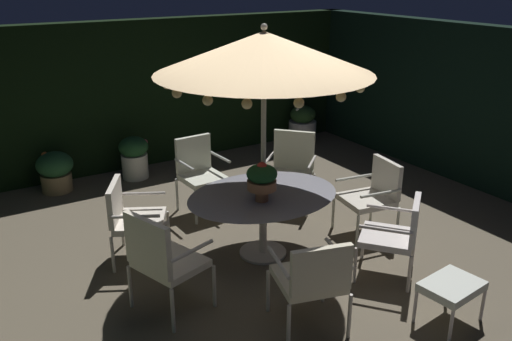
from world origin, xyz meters
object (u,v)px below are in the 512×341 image
at_px(centerpiece_planter, 262,178).
at_px(patio_chair_northeast, 131,214).
at_px(patio_dining_table, 263,203).
at_px(patio_chair_south, 397,232).
at_px(patio_chair_north, 199,169).
at_px(patio_chair_east, 162,256).
at_px(patio_chair_southwest, 374,192).
at_px(patio_chair_southeast, 313,277).
at_px(potted_plant_right_far, 55,170).
at_px(ottoman_footrest, 452,288).
at_px(potted_plant_left_far, 134,156).
at_px(potted_plant_back_right, 303,124).
at_px(patio_chair_west, 292,165).
at_px(patio_umbrella, 264,53).

xyz_separation_m(centerpiece_planter, patio_chair_northeast, (-1.19, 0.84, -0.47)).
relative_size(patio_dining_table, patio_chair_south, 1.94).
distance_m(patio_chair_north, patio_chair_east, 2.35).
bearing_deg(patio_chair_southwest, patio_chair_northeast, 161.62).
relative_size(patio_dining_table, patio_chair_northeast, 1.91).
distance_m(patio_chair_northeast, patio_chair_south, 2.89).
relative_size(patio_chair_southeast, potted_plant_right_far, 1.56).
distance_m(patio_chair_southeast, ottoman_footrest, 1.32).
xyz_separation_m(patio_chair_north, potted_plant_left_far, (-0.34, 1.63, -0.24)).
height_order(patio_dining_table, patio_chair_northeast, patio_chair_northeast).
height_order(patio_chair_northeast, patio_chair_southwest, patio_chair_southwest).
bearing_deg(patio_chair_south, centerpiece_planter, 136.73).
height_order(patio_chair_east, patio_chair_south, patio_chair_east).
bearing_deg(patio_chair_east, patio_chair_north, 55.42).
bearing_deg(patio_dining_table, potted_plant_back_right, 47.86).
height_order(patio_dining_table, patio_chair_west, patio_chair_west).
distance_m(patio_chair_north, patio_chair_northeast, 1.46).
height_order(patio_dining_table, patio_chair_southeast, patio_chair_southeast).
height_order(patio_chair_west, potted_plant_back_right, patio_chair_west).
relative_size(patio_chair_southwest, potted_plant_back_right, 1.31).
height_order(centerpiece_planter, potted_plant_left_far, centerpiece_planter).
xyz_separation_m(patio_dining_table, patio_umbrella, (-0.00, -0.00, 1.66)).
bearing_deg(patio_chair_southwest, ottoman_footrest, -110.84).
distance_m(patio_dining_table, patio_chair_north, 1.48).
bearing_deg(patio_chair_southwest, potted_plant_right_far, 131.65).
xyz_separation_m(patio_dining_table, patio_chair_south, (0.93, -1.14, -0.11)).
distance_m(potted_plant_right_far, potted_plant_back_right, 4.54).
bearing_deg(patio_chair_southeast, patio_chair_northeast, 113.46).
height_order(centerpiece_planter, patio_chair_southeast, centerpiece_planter).
relative_size(patio_umbrella, patio_chair_east, 2.50).
xyz_separation_m(patio_dining_table, patio_chair_west, (1.10, 1.00, -0.07)).
height_order(patio_chair_southeast, patio_chair_south, patio_chair_southeast).
xyz_separation_m(patio_chair_north, potted_plant_back_right, (3.03, 1.78, -0.25)).
height_order(patio_chair_south, patio_chair_southwest, patio_chair_southwest).
xyz_separation_m(patio_umbrella, patio_chair_southeast, (-0.39, -1.43, -1.74)).
distance_m(centerpiece_planter, patio_chair_north, 1.69).
bearing_deg(potted_plant_back_right, patio_umbrella, -132.14).
bearing_deg(patio_chair_northeast, patio_umbrella, -27.81).
bearing_deg(centerpiece_planter, patio_chair_southwest, -2.75).
bearing_deg(potted_plant_left_far, patio_chair_northeast, -110.19).
bearing_deg(patio_chair_northeast, potted_plant_left_far, 69.81).
relative_size(patio_chair_southeast, patio_chair_south, 1.04).
bearing_deg(patio_chair_southeast, potted_plant_back_right, 54.54).
xyz_separation_m(patio_chair_east, patio_chair_south, (2.34, -0.68, -0.08)).
height_order(patio_chair_north, patio_chair_southwest, patio_chair_north).
height_order(ottoman_footrest, potted_plant_back_right, potted_plant_back_right).
bearing_deg(patio_umbrella, patio_chair_southwest, -8.99).
bearing_deg(potted_plant_back_right, patio_chair_west, -129.36).
bearing_deg(patio_chair_southwest, centerpiece_planter, 177.25).
xyz_separation_m(patio_chair_north, patio_chair_east, (-1.34, -1.94, 0.01)).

